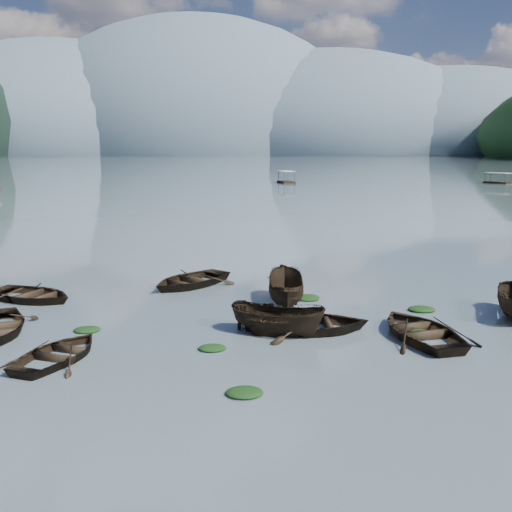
{
  "coord_description": "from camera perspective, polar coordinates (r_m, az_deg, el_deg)",
  "views": [
    {
      "loc": [
        -1.02,
        -16.8,
        7.38
      ],
      "look_at": [
        0.0,
        12.0,
        2.0
      ],
      "focal_mm": 40.0,
      "sensor_mm": 36.0,
      "label": 1
    }
  ],
  "objects": [
    {
      "name": "ground_plane",
      "position": [
        18.37,
        1.36,
        -13.1
      ],
      "size": [
        2400.0,
        2400.0,
        0.0
      ],
      "primitive_type": "plane",
      "color": "#4D5B61"
    },
    {
      "name": "haze_mtn_a",
      "position": [
        952.7,
        -18.06,
        9.62
      ],
      "size": [
        520.0,
        520.0,
        280.0
      ],
      "primitive_type": "ellipsoid",
      "color": "#475666",
      "rests_on": "ground"
    },
    {
      "name": "haze_mtn_b",
      "position": [
        918.72,
        -5.79,
        10.06
      ],
      "size": [
        520.0,
        520.0,
        340.0
      ],
      "primitive_type": "ellipsoid",
      "color": "#475666",
      "rests_on": "ground"
    },
    {
      "name": "haze_mtn_c",
      "position": [
        927.61,
        6.83,
        10.04
      ],
      "size": [
        520.0,
        520.0,
        260.0
      ],
      "primitive_type": "ellipsoid",
      "color": "#475666",
      "rests_on": "ground"
    },
    {
      "name": "haze_mtn_d",
      "position": [
        971.4,
        17.53,
        9.65
      ],
      "size": [
        520.0,
        520.0,
        220.0
      ],
      "primitive_type": "ellipsoid",
      "color": "#475666",
      "rests_on": "ground"
    },
    {
      "name": "rowboat_1",
      "position": [
        21.87,
        -19.04,
        -9.74
      ],
      "size": [
        4.19,
        4.86,
        0.85
      ],
      "primitive_type": "imported",
      "rotation": [
        0.0,
        0.0,
        2.77
      ],
      "color": "black",
      "rests_on": "ground"
    },
    {
      "name": "rowboat_2",
      "position": [
        23.34,
        2.11,
        -7.86
      ],
      "size": [
        4.3,
        3.07,
        1.56
      ],
      "primitive_type": "imported",
      "rotation": [
        0.0,
        0.0,
        1.14
      ],
      "color": "black",
      "rests_on": "ground"
    },
    {
      "name": "rowboat_3",
      "position": [
        23.91,
        16.12,
        -7.83
      ],
      "size": [
        4.39,
        5.47,
        1.01
      ],
      "primitive_type": "imported",
      "rotation": [
        0.0,
        0.0,
        3.35
      ],
      "color": "black",
      "rests_on": "ground"
    },
    {
      "name": "rowboat_4",
      "position": [
        23.86,
        5.36,
        -7.49
      ],
      "size": [
        4.98,
        3.57,
        1.03
      ],
      "primitive_type": "imported",
      "rotation": [
        0.0,
        0.0,
        1.58
      ],
      "color": "black",
      "rests_on": "ground"
    },
    {
      "name": "rowboat_6",
      "position": [
        30.6,
        -21.5,
        -4.13
      ],
      "size": [
        5.8,
        5.21,
        0.99
      ],
      "primitive_type": "imported",
      "rotation": [
        0.0,
        0.0,
        1.1
      ],
      "color": "black",
      "rests_on": "ground"
    },
    {
      "name": "rowboat_7",
      "position": [
        31.7,
        -6.6,
        -2.96
      ],
      "size": [
        6.05,
        6.21,
        1.05
      ],
      "primitive_type": "imported",
      "rotation": [
        0.0,
        0.0,
        5.57
      ],
      "color": "black",
      "rests_on": "ground"
    },
    {
      "name": "rowboat_8",
      "position": [
        27.7,
        2.93,
        -4.89
      ],
      "size": [
        1.96,
        4.65,
        1.76
      ],
      "primitive_type": "imported",
      "rotation": [
        0.0,
        0.0,
        3.09
      ],
      "color": "black",
      "rests_on": "ground"
    },
    {
      "name": "weed_clump_1",
      "position": [
        21.73,
        -4.39,
        -9.31
      ],
      "size": [
        1.06,
        0.85,
        0.23
      ],
      "primitive_type": "ellipsoid",
      "color": "black",
      "rests_on": "ground"
    },
    {
      "name": "weed_clump_2",
      "position": [
        17.96,
        -1.16,
        -13.69
      ],
      "size": [
        1.17,
        0.93,
        0.25
      ],
      "primitive_type": "ellipsoid",
      "color": "black",
      "rests_on": "ground"
    },
    {
      "name": "weed_clump_3",
      "position": [
        24.43,
        16.1,
        -7.44
      ],
      "size": [
        0.84,
        0.71,
        0.19
      ],
      "primitive_type": "ellipsoid",
      "color": "black",
      "rests_on": "ground"
    },
    {
      "name": "weed_clump_4",
      "position": [
        27.76,
        16.23,
        -5.28
      ],
      "size": [
        1.27,
        1.01,
        0.26
      ],
      "primitive_type": "ellipsoid",
      "color": "black",
      "rests_on": "ground"
    },
    {
      "name": "weed_clump_5",
      "position": [
        24.76,
        -16.53,
        -7.21
      ],
      "size": [
        1.1,
        0.89,
        0.23
      ],
      "primitive_type": "ellipsoid",
      "color": "black",
      "rests_on": "ground"
    },
    {
      "name": "weed_clump_6",
      "position": [
        28.66,
        5.25,
        -4.39
      ],
      "size": [
        1.06,
        0.88,
        0.22
      ],
      "primitive_type": "ellipsoid",
      "color": "black",
      "rests_on": "ground"
    },
    {
      "name": "weed_clump_7",
      "position": [
        28.88,
        5.18,
        -4.27
      ],
      "size": [
        1.22,
        0.98,
        0.27
      ],
      "primitive_type": "ellipsoid",
      "color": "black",
      "rests_on": "ground"
    },
    {
      "name": "pontoon_centre",
      "position": [
        130.15,
        3.04,
        7.31
      ],
      "size": [
        3.81,
        7.11,
        2.59
      ],
      "primitive_type": null,
      "rotation": [
        0.0,
        0.0,
        0.15
      ],
      "color": "black",
      "rests_on": "ground"
    },
    {
      "name": "pontoon_right",
      "position": [
        139.18,
        23.0,
        6.7
      ],
      "size": [
        5.08,
        6.34,
        2.26
      ],
      "primitive_type": null,
      "rotation": [
        0.0,
        0.0,
        0.52
      ],
      "color": "black",
      "rests_on": "ground"
    }
  ]
}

